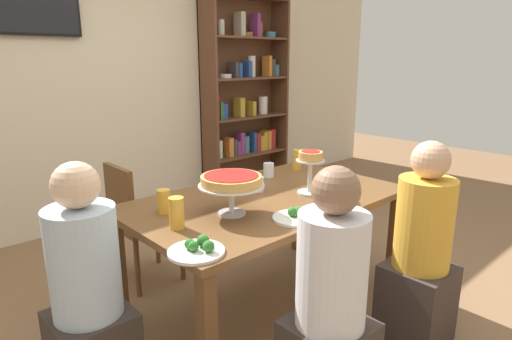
# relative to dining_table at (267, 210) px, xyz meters

# --- Properties ---
(ground_plane) EXTENTS (12.00, 12.00, 0.00)m
(ground_plane) POSITION_rel_dining_table_xyz_m (0.00, 0.00, -0.66)
(ground_plane) COLOR #846042
(rear_partition) EXTENTS (8.00, 0.12, 2.80)m
(rear_partition) POSITION_rel_dining_table_xyz_m (0.00, 2.20, 0.74)
(rear_partition) COLOR beige
(rear_partition) RESTS_ON ground_plane
(dining_table) EXTENTS (1.69, 0.99, 0.74)m
(dining_table) POSITION_rel_dining_table_xyz_m (0.00, 0.00, 0.00)
(dining_table) COLOR brown
(dining_table) RESTS_ON ground_plane
(bookshelf) EXTENTS (1.10, 0.30, 2.21)m
(bookshelf) POSITION_rel_dining_table_xyz_m (1.57, 2.01, 0.44)
(bookshelf) COLOR brown
(bookshelf) RESTS_ON ground_plane
(diner_head_west) EXTENTS (0.34, 0.34, 1.15)m
(diner_head_west) POSITION_rel_dining_table_xyz_m (-1.13, -0.03, -0.17)
(diner_head_west) COLOR #382D28
(diner_head_west) RESTS_ON ground_plane
(diner_near_right) EXTENTS (0.34, 0.34, 1.15)m
(diner_near_right) POSITION_rel_dining_table_xyz_m (0.39, -0.81, -0.17)
(diner_near_right) COLOR #382D28
(diner_near_right) RESTS_ON ground_plane
(diner_near_left) EXTENTS (0.34, 0.34, 1.15)m
(diner_near_left) POSITION_rel_dining_table_xyz_m (-0.40, -0.80, -0.17)
(diner_near_left) COLOR #382D28
(diner_near_left) RESTS_ON ground_plane
(chair_far_left) EXTENTS (0.40, 0.40, 0.87)m
(chair_far_left) POSITION_rel_dining_table_xyz_m (-0.45, 0.83, -0.17)
(chair_far_left) COLOR brown
(chair_far_left) RESTS_ON ground_plane
(deep_dish_pizza_stand) EXTENTS (0.36, 0.36, 0.22)m
(deep_dish_pizza_stand) POSITION_rel_dining_table_xyz_m (-0.35, -0.08, 0.26)
(deep_dish_pizza_stand) COLOR silver
(deep_dish_pizza_stand) RESTS_ON dining_table
(personal_pizza_stand) EXTENTS (0.18, 0.18, 0.27)m
(personal_pizza_stand) POSITION_rel_dining_table_xyz_m (0.24, -0.13, 0.28)
(personal_pizza_stand) COLOR silver
(personal_pizza_stand) RESTS_ON dining_table
(salad_plate_near_diner) EXTENTS (0.25, 0.25, 0.07)m
(salad_plate_near_diner) POSITION_rel_dining_table_xyz_m (-0.76, -0.35, 0.10)
(salad_plate_near_diner) COLOR white
(salad_plate_near_diner) RESTS_ON dining_table
(salad_plate_far_diner) EXTENTS (0.25, 0.25, 0.07)m
(salad_plate_far_diner) POSITION_rel_dining_table_xyz_m (-0.15, -0.37, 0.10)
(salad_plate_far_diner) COLOR white
(salad_plate_far_diner) RESTS_ON dining_table
(beer_glass_amber_tall) EXTENTS (0.07, 0.07, 0.15)m
(beer_glass_amber_tall) POSITION_rel_dining_table_xyz_m (0.63, 0.32, 0.16)
(beer_glass_amber_tall) COLOR gold
(beer_glass_amber_tall) RESTS_ON dining_table
(beer_glass_amber_short) EXTENTS (0.07, 0.07, 0.13)m
(beer_glass_amber_short) POSITION_rel_dining_table_xyz_m (-0.61, 0.18, 0.15)
(beer_glass_amber_short) COLOR gold
(beer_glass_amber_short) RESTS_ON dining_table
(beer_glass_amber_spare) EXTENTS (0.08, 0.08, 0.16)m
(beer_glass_amber_spare) POSITION_rel_dining_table_xyz_m (-0.67, -0.05, 0.16)
(beer_glass_amber_spare) COLOR gold
(beer_glass_amber_spare) RESTS_ON dining_table
(water_glass_clear_near) EXTENTS (0.08, 0.08, 0.10)m
(water_glass_clear_near) POSITION_rel_dining_table_xyz_m (0.32, 0.32, 0.13)
(water_glass_clear_near) COLOR white
(water_glass_clear_near) RESTS_ON dining_table
(water_glass_clear_far) EXTENTS (0.07, 0.07, 0.09)m
(water_glass_clear_far) POSITION_rel_dining_table_xyz_m (0.04, 0.12, 0.13)
(water_glass_clear_far) COLOR white
(water_glass_clear_far) RESTS_ON dining_table
(cutlery_fork_near) EXTENTS (0.17, 0.08, 0.00)m
(cutlery_fork_near) POSITION_rel_dining_table_xyz_m (0.27, -0.38, 0.09)
(cutlery_fork_near) COLOR silver
(cutlery_fork_near) RESTS_ON dining_table
(cutlery_knife_near) EXTENTS (0.18, 0.06, 0.00)m
(cutlery_knife_near) POSITION_rel_dining_table_xyz_m (-0.00, 0.39, 0.09)
(cutlery_knife_near) COLOR silver
(cutlery_knife_near) RESTS_ON dining_table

